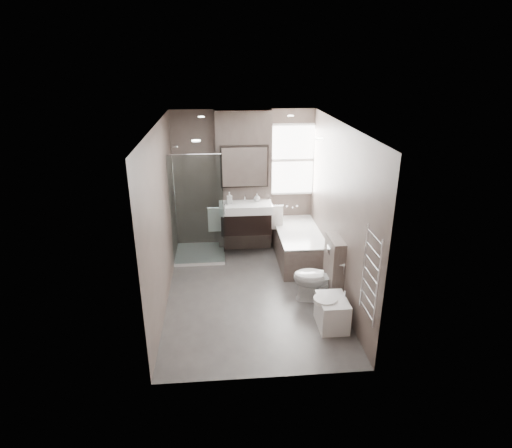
{
  "coord_description": "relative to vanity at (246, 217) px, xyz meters",
  "views": [
    {
      "loc": [
        -0.45,
        -5.83,
        3.48
      ],
      "look_at": [
        0.08,
        0.15,
        1.11
      ],
      "focal_mm": 30.0,
      "sensor_mm": 36.0,
      "label": 1
    }
  ],
  "objects": [
    {
      "name": "soap_bottle_a",
      "position": [
        -0.28,
        0.03,
        0.36
      ],
      "size": [
        0.09,
        0.1,
        0.21
      ],
      "primitive_type": "imported",
      "color": "white",
      "rests_on": "vanity"
    },
    {
      "name": "bathtub",
      "position": [
        0.92,
        -0.33,
        -0.43
      ],
      "size": [
        0.75,
        1.6,
        0.57
      ],
      "color": "brown",
      "rests_on": "ground"
    },
    {
      "name": "towel_radiator",
      "position": [
        1.25,
        -3.03,
        0.38
      ],
      "size": [
        0.03,
        0.49,
        1.1
      ],
      "color": "silver",
      "rests_on": "room"
    },
    {
      "name": "soap_bottle_b",
      "position": [
        0.22,
        0.12,
        0.33
      ],
      "size": [
        0.11,
        0.11,
        0.15
      ],
      "primitive_type": "imported",
      "color": "white",
      "rests_on": "vanity"
    },
    {
      "name": "cistern_box",
      "position": [
        1.21,
        -1.68,
        -0.24
      ],
      "size": [
        0.19,
        0.55,
        1.0
      ],
      "color": "brown",
      "rests_on": "ground"
    },
    {
      "name": "bidet",
      "position": [
        1.01,
        -2.39,
        -0.52
      ],
      "size": [
        0.45,
        0.53,
        0.55
      ],
      "color": "white",
      "rests_on": "ground"
    },
    {
      "name": "shower_enclosure",
      "position": [
        -0.75,
        -0.08,
        -0.25
      ],
      "size": [
        0.9,
        0.9,
        2.0
      ],
      "color": "white",
      "rests_on": "ground"
    },
    {
      "name": "towel_right",
      "position": [
        0.56,
        -0.02,
        -0.02
      ],
      "size": [
        0.24,
        0.06,
        0.44
      ],
      "primitive_type": "cube",
      "color": "white",
      "rests_on": "vanity_pier"
    },
    {
      "name": "window",
      "position": [
        0.9,
        0.45,
        0.93
      ],
      "size": [
        0.98,
        0.06,
        1.33
      ],
      "color": "white",
      "rests_on": "room"
    },
    {
      "name": "room",
      "position": [
        0.0,
        -1.43,
        0.56
      ],
      "size": [
        2.7,
        3.9,
        2.7
      ],
      "color": "#494643",
      "rests_on": "ground"
    },
    {
      "name": "towel_left",
      "position": [
        -0.56,
        -0.02,
        -0.02
      ],
      "size": [
        0.24,
        0.06,
        0.44
      ],
      "primitive_type": "cube",
      "color": "white",
      "rests_on": "vanity_pier"
    },
    {
      "name": "vanity_pier",
      "position": [
        0.0,
        0.35,
        0.56
      ],
      "size": [
        1.0,
        0.25,
        2.6
      ],
      "primitive_type": "cube",
      "color": "brown",
      "rests_on": "ground"
    },
    {
      "name": "vanity",
      "position": [
        0.0,
        0.0,
        0.0
      ],
      "size": [
        0.95,
        0.47,
        0.66
      ],
      "color": "black",
      "rests_on": "vanity_pier"
    },
    {
      "name": "toilet",
      "position": [
        0.97,
        -1.69,
        -0.37
      ],
      "size": [
        0.79,
        0.55,
        0.74
      ],
      "primitive_type": "imported",
      "rotation": [
        0.0,
        0.0,
        -1.76
      ],
      "color": "white",
      "rests_on": "ground"
    },
    {
      "name": "mirror_cabinet",
      "position": [
        0.0,
        0.19,
        0.89
      ],
      "size": [
        0.86,
        0.08,
        0.76
      ],
      "color": "black",
      "rests_on": "vanity_pier"
    }
  ]
}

